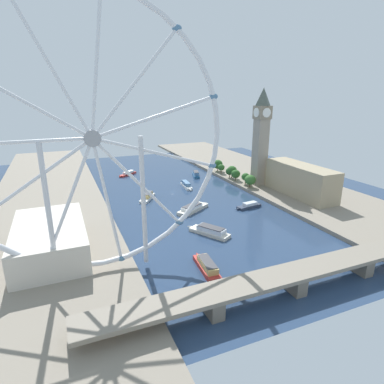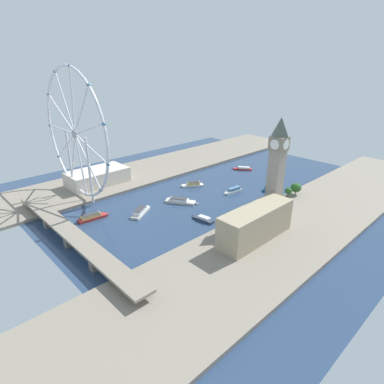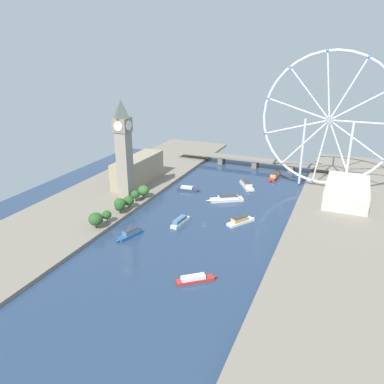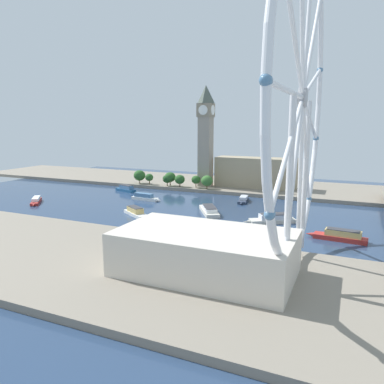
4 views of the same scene
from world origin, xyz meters
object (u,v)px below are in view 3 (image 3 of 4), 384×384
object	(u,v)px
clock_tower	(124,149)
tour_boat_1	(275,176)
river_bridge	(256,161)
tour_boat_6	(227,199)
ferris_wheel	(329,121)
tour_boat_7	(188,189)
tour_boat_4	(241,221)
tour_boat_0	(180,221)
tour_boat_2	(195,279)
tour_boat_3	(247,185)
tour_boat_5	(130,234)
parliament_block	(138,170)
riverside_hall	(347,191)

from	to	relation	value
clock_tower	tour_boat_1	xyz separation A→B (m)	(115.43, 123.36, -48.47)
river_bridge	tour_boat_6	size ratio (longest dim) A/B	5.88
ferris_wheel	tour_boat_7	size ratio (longest dim) A/B	5.26
tour_boat_4	ferris_wheel	bearing A→B (deg)	6.83
ferris_wheel	tour_boat_0	distance (m)	178.88
clock_tower	ferris_wheel	size ratio (longest dim) A/B	0.69
clock_tower	tour_boat_7	bearing A→B (deg)	49.66
tour_boat_1	tour_boat_2	world-z (taller)	tour_boat_1
clock_tower	tour_boat_3	xyz separation A→B (m)	(94.18, 83.33, -48.58)
tour_boat_7	tour_boat_2	bearing A→B (deg)	-72.85
tour_boat_6	ferris_wheel	bearing A→B (deg)	-170.45
river_bridge	tour_boat_5	size ratio (longest dim) A/B	7.85
tour_boat_1	tour_boat_7	world-z (taller)	tour_boat_1
tour_boat_0	tour_boat_3	xyz separation A→B (m)	(26.76, 108.74, 0.09)
tour_boat_0	tour_boat_6	distance (m)	66.07
ferris_wheel	tour_boat_3	xyz separation A→B (m)	(-72.27, -23.73, -68.05)
parliament_block	river_bridge	size ratio (longest dim) A/B	0.36
tour_boat_2	tour_boat_6	world-z (taller)	tour_boat_6
clock_tower	tour_boat_7	xyz separation A→B (m)	(41.79, 49.20, -49.24)
clock_tower	tour_boat_4	xyz separation A→B (m)	(113.14, -4.98, -48.74)
river_bridge	tour_boat_1	size ratio (longest dim) A/B	6.38
clock_tower	tour_boat_4	distance (m)	123.29
river_bridge	tour_boat_2	bearing A→B (deg)	-84.18
clock_tower	tour_boat_0	size ratio (longest dim) A/B	3.33
ferris_wheel	tour_boat_0	xyz separation A→B (m)	(-99.03, -132.47, -68.14)
ferris_wheel	tour_boat_7	xyz separation A→B (m)	(-124.65, -57.85, -68.71)
tour_boat_6	tour_boat_5	bearing A→B (deg)	33.69
clock_tower	tour_boat_3	distance (m)	134.80
tour_boat_0	tour_boat_4	bearing A→B (deg)	-61.01
tour_boat_3	tour_boat_7	world-z (taller)	tour_boat_3
riverside_hall	tour_boat_0	size ratio (longest dim) A/B	2.47
clock_tower	parliament_block	size ratio (longest dim) A/B	1.26
parliament_block	riverside_hall	bearing A→B (deg)	8.81
ferris_wheel	tour_boat_2	distance (m)	223.28
ferris_wheel	tour_boat_3	size ratio (longest dim) A/B	4.23
tour_boat_5	tour_boat_7	xyz separation A→B (m)	(0.57, 110.90, -0.73)
riverside_hall	tour_boat_5	size ratio (longest dim) A/B	2.65
tour_boat_1	tour_boat_3	xyz separation A→B (m)	(-21.25, -40.03, -0.10)
tour_boat_3	tour_boat_7	distance (m)	62.52
ferris_wheel	tour_boat_6	xyz separation A→B (m)	(-79.45, -69.37, -68.32)
river_bridge	tour_boat_5	world-z (taller)	river_bridge
parliament_block	riverside_hall	world-z (taller)	parliament_block
parliament_block	river_bridge	bearing A→B (deg)	48.47
river_bridge	tour_boat_5	xyz separation A→B (m)	(-43.77, -217.35, -5.57)
riverside_hall	river_bridge	distance (m)	132.81
tour_boat_0	tour_boat_6	xyz separation A→B (m)	(19.58, 63.10, -0.19)
tour_boat_1	tour_boat_4	size ratio (longest dim) A/B	1.15
parliament_block	tour_boat_4	bearing A→B (deg)	-21.40
parliament_block	tour_boat_4	size ratio (longest dim) A/B	2.67
parliament_block	riverside_hall	size ratio (longest dim) A/B	1.07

